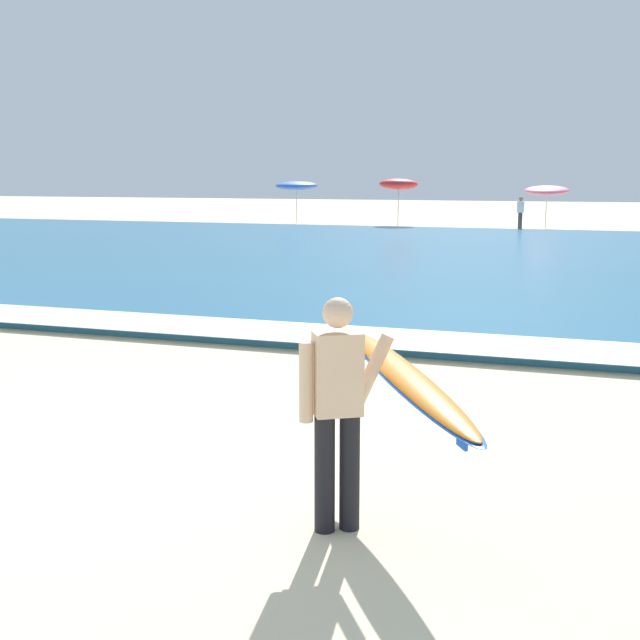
{
  "coord_description": "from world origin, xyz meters",
  "views": [
    {
      "loc": [
        5.26,
        -6.17,
        2.58
      ],
      "look_at": [
        2.49,
        1.83,
        1.1
      ],
      "focal_mm": 46.69,
      "sensor_mm": 36.0,
      "label": 1
    }
  ],
  "objects_px": {
    "beach_umbrella_0": "(297,186)",
    "beach_umbrella_1": "(399,184)",
    "beach_umbrella_2": "(547,190)",
    "beachgoer_near_row_left": "(520,212)",
    "surfer_with_board": "(373,391)"
  },
  "relations": [
    {
      "from": "surfer_with_board",
      "to": "beachgoer_near_row_left",
      "type": "bearing_deg",
      "value": 94.04
    },
    {
      "from": "surfer_with_board",
      "to": "beach_umbrella_2",
      "type": "bearing_deg",
      "value": 92.25
    },
    {
      "from": "surfer_with_board",
      "to": "beach_umbrella_0",
      "type": "height_order",
      "value": "beach_umbrella_0"
    },
    {
      "from": "beach_umbrella_0",
      "to": "beach_umbrella_2",
      "type": "relative_size",
      "value": 1.04
    },
    {
      "from": "beach_umbrella_2",
      "to": "beachgoer_near_row_left",
      "type": "bearing_deg",
      "value": -113.2
    },
    {
      "from": "surfer_with_board",
      "to": "beach_umbrella_0",
      "type": "xyz_separation_m",
      "value": [
        -14.64,
        37.14,
        0.98
      ]
    },
    {
      "from": "surfer_with_board",
      "to": "beach_umbrella_2",
      "type": "distance_m",
      "value": 37.23
    },
    {
      "from": "beach_umbrella_0",
      "to": "beach_umbrella_1",
      "type": "height_order",
      "value": "beach_umbrella_1"
    },
    {
      "from": "beach_umbrella_0",
      "to": "beach_umbrella_1",
      "type": "relative_size",
      "value": 0.93
    },
    {
      "from": "beach_umbrella_1",
      "to": "beach_umbrella_2",
      "type": "height_order",
      "value": "beach_umbrella_1"
    },
    {
      "from": "beach_umbrella_0",
      "to": "beach_umbrella_1",
      "type": "xyz_separation_m",
      "value": [
        6.15,
        -1.92,
        0.12
      ]
    },
    {
      "from": "beach_umbrella_1",
      "to": "beach_umbrella_2",
      "type": "distance_m",
      "value": 7.3
    },
    {
      "from": "beach_umbrella_0",
      "to": "beachgoer_near_row_left",
      "type": "distance_m",
      "value": 12.45
    },
    {
      "from": "beach_umbrella_0",
      "to": "surfer_with_board",
      "type": "bearing_deg",
      "value": -68.48
    },
    {
      "from": "beach_umbrella_2",
      "to": "beach_umbrella_1",
      "type": "bearing_deg",
      "value": -164.35
    }
  ]
}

